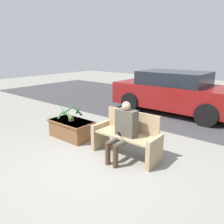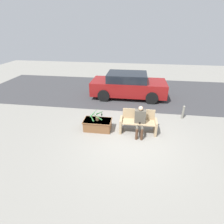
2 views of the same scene
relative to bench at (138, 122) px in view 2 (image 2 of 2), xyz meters
name	(u,v)px [view 2 (image 2 of 2)]	position (x,y,z in m)	size (l,w,h in m)	color
ground_plane	(131,141)	(-0.23, -0.69, -0.42)	(30.00, 30.00, 0.00)	gray
road_surface	(135,92)	(-0.23, 4.79, -0.42)	(20.00, 6.00, 0.01)	#38383A
bench	(138,122)	(0.00, 0.00, 0.00)	(1.47, 0.54, 0.93)	tan
person_seated	(140,120)	(0.05, -0.19, 0.24)	(0.43, 0.63, 1.19)	#4C473D
planter_box	(98,124)	(-1.66, -0.09, -0.18)	(1.14, 0.65, 0.45)	brown
potted_plant	(97,115)	(-1.67, -0.08, 0.24)	(0.66, 0.67, 0.48)	brown
parked_car	(128,85)	(-0.64, 3.84, 0.31)	(4.34, 1.98, 1.46)	maroon
bollard_post	(183,112)	(2.06, 1.43, -0.08)	(0.11, 0.11, 0.65)	slate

